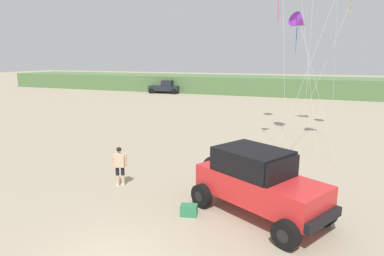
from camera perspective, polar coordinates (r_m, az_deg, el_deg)
name	(u,v)px	position (r m, az deg, el deg)	size (l,w,h in m)	color
dune_ridge	(264,85)	(51.45, 12.25, 7.24)	(90.00, 9.38, 2.52)	#567A47
jeep	(258,181)	(11.41, 11.36, -9.00)	(4.99, 4.12, 2.26)	red
person_watching	(120,164)	(14.09, -12.37, -6.09)	(0.58, 0.42, 1.67)	#DBB28E
cooler_box	(189,210)	(11.53, -0.55, -13.99)	(0.56, 0.36, 0.38)	#2D7F51
distant_pickup	(165,87)	(50.89, -4.60, 7.06)	(4.75, 2.73, 1.98)	#1E232D
kite_yellow_diamond	(300,22)	(22.74, 18.11, 16.94)	(3.30, 6.39, 8.16)	purple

